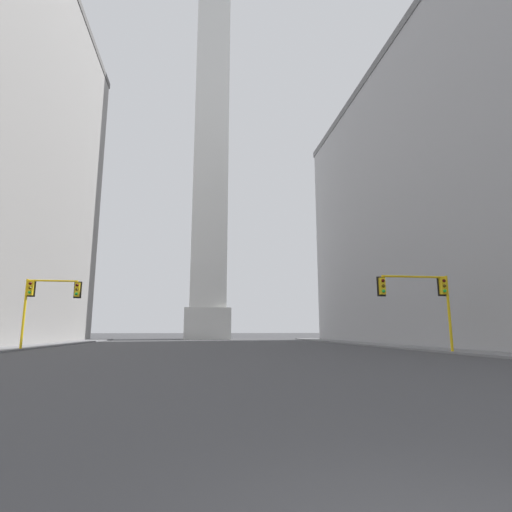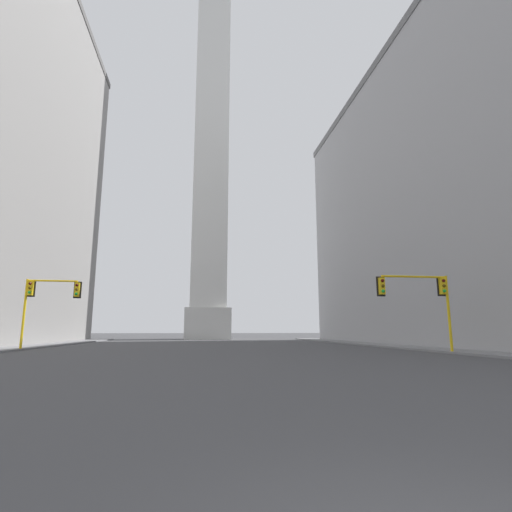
# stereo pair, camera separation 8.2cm
# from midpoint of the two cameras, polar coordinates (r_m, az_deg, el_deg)

# --- Properties ---
(sidewalk_right) EXTENTS (5.00, 80.25, 0.15)m
(sidewalk_right) POSITION_cam_midpoint_polar(r_m,az_deg,el_deg) (32.48, 27.88, -11.90)
(sidewalk_right) COLOR slate
(sidewalk_right) RESTS_ON ground_plane
(building_right) EXTENTS (20.00, 55.35, 31.84)m
(building_right) POSITION_cam_midpoint_polar(r_m,az_deg,el_deg) (47.88, 30.23, 8.46)
(building_right) COLOR #9E9EA0
(building_right) RESTS_ON ground_plane
(obelisk) EXTENTS (7.58, 7.58, 77.53)m
(obelisk) POSITION_cam_midpoint_polar(r_m,az_deg,el_deg) (77.97, -6.44, 17.00)
(obelisk) COLOR silver
(obelisk) RESTS_ON ground_plane
(traffic_light_mid_left) EXTENTS (4.19, 0.51, 5.42)m
(traffic_light_mid_left) POSITION_cam_midpoint_polar(r_m,az_deg,el_deg) (35.16, -28.01, -5.10)
(traffic_light_mid_left) COLOR yellow
(traffic_light_mid_left) RESTS_ON ground_plane
(traffic_light_mid_right) EXTENTS (5.10, 0.51, 5.13)m
(traffic_light_mid_right) POSITION_cam_midpoint_polar(r_m,az_deg,el_deg) (28.90, 22.77, -4.97)
(traffic_light_mid_right) COLOR yellow
(traffic_light_mid_right) RESTS_ON ground_plane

